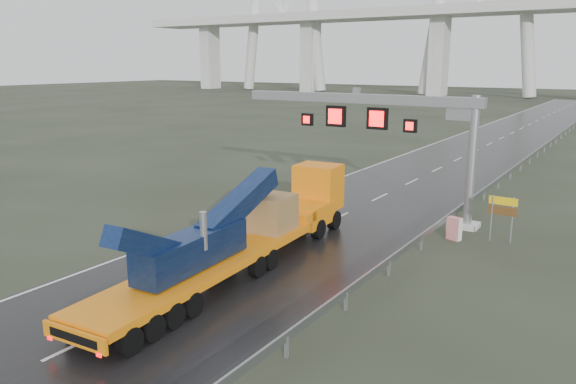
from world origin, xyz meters
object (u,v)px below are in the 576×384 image
Objects in this scene: sign_gantry at (389,121)px; striped_barrier at (454,229)px; heavy_haul_truck at (257,226)px; exit_sign_pair at (502,210)px.

sign_gantry is 12.61× the size of striped_barrier.
heavy_haul_truck is 10.39m from striped_barrier.
sign_gantry is 0.84× the size of heavy_haul_truck.
heavy_haul_truck is at bearing -100.61° from sign_gantry.
striped_barrier is (4.81, -2.46, -5.02)m from sign_gantry.
heavy_haul_truck is (-1.93, -10.31, -4.00)m from sign_gantry.
exit_sign_pair is at bearing 40.90° from heavy_haul_truck.
sign_gantry reaches higher than exit_sign_pair.
sign_gantry reaches higher than striped_barrier.
heavy_haul_truck is at bearing -115.89° from striped_barrier.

